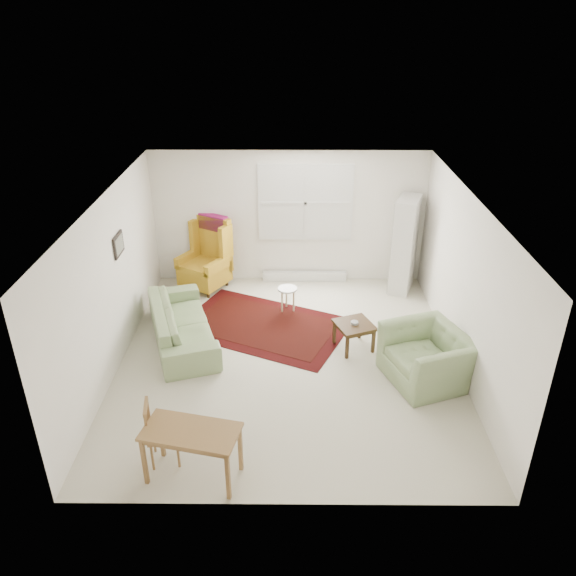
{
  "coord_description": "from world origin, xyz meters",
  "views": [
    {
      "loc": [
        0.05,
        -7.05,
        4.82
      ],
      "look_at": [
        0.0,
        0.3,
        1.05
      ],
      "focal_mm": 35.0,
      "sensor_mm": 36.0,
      "label": 1
    }
  ],
  "objects_px": {
    "wingback_chair": "(203,255)",
    "stool": "(287,299)",
    "desk": "(193,454)",
    "desk_chair": "(164,432)",
    "cabinet": "(405,245)",
    "sofa": "(181,316)",
    "armchair": "(427,352)",
    "coffee_table": "(354,336)"
  },
  "relations": [
    {
      "from": "sofa",
      "to": "desk",
      "type": "bearing_deg",
      "value": 174.21
    },
    {
      "from": "wingback_chair",
      "to": "desk_chair",
      "type": "xyz_separation_m",
      "value": [
        0.16,
        -4.44,
        -0.26
      ]
    },
    {
      "from": "stool",
      "to": "desk",
      "type": "height_order",
      "value": "desk"
    },
    {
      "from": "wingback_chair",
      "to": "desk",
      "type": "bearing_deg",
      "value": -53.33
    },
    {
      "from": "armchair",
      "to": "cabinet",
      "type": "relative_size",
      "value": 0.65
    },
    {
      "from": "sofa",
      "to": "cabinet",
      "type": "height_order",
      "value": "cabinet"
    },
    {
      "from": "armchair",
      "to": "cabinet",
      "type": "height_order",
      "value": "cabinet"
    },
    {
      "from": "wingback_chair",
      "to": "stool",
      "type": "height_order",
      "value": "wingback_chair"
    },
    {
      "from": "sofa",
      "to": "wingback_chair",
      "type": "bearing_deg",
      "value": -21.33
    },
    {
      "from": "stool",
      "to": "coffee_table",
      "type": "bearing_deg",
      "value": -48.69
    },
    {
      "from": "armchair",
      "to": "stool",
      "type": "height_order",
      "value": "armchair"
    },
    {
      "from": "stool",
      "to": "wingback_chair",
      "type": "bearing_deg",
      "value": 151.03
    },
    {
      "from": "cabinet",
      "to": "desk",
      "type": "relative_size",
      "value": 1.68
    },
    {
      "from": "stool",
      "to": "desk_chair",
      "type": "xyz_separation_m",
      "value": [
        -1.39,
        -3.58,
        0.19
      ]
    },
    {
      "from": "sofa",
      "to": "cabinet",
      "type": "relative_size",
      "value": 1.22
    },
    {
      "from": "armchair",
      "to": "desk_chair",
      "type": "relative_size",
      "value": 1.4
    },
    {
      "from": "wingback_chair",
      "to": "cabinet",
      "type": "height_order",
      "value": "cabinet"
    },
    {
      "from": "wingback_chair",
      "to": "cabinet",
      "type": "bearing_deg",
      "value": 30.26
    },
    {
      "from": "cabinet",
      "to": "stool",
      "type": "bearing_deg",
      "value": -137.37
    },
    {
      "from": "coffee_table",
      "to": "stool",
      "type": "distance_m",
      "value": 1.57
    },
    {
      "from": "coffee_table",
      "to": "desk",
      "type": "xyz_separation_m",
      "value": [
        -2.05,
        -2.67,
        0.12
      ]
    },
    {
      "from": "wingback_chair",
      "to": "desk_chair",
      "type": "height_order",
      "value": "wingback_chair"
    },
    {
      "from": "wingback_chair",
      "to": "desk_chair",
      "type": "distance_m",
      "value": 4.45
    },
    {
      "from": "sofa",
      "to": "stool",
      "type": "relative_size",
      "value": 4.87
    },
    {
      "from": "sofa",
      "to": "armchair",
      "type": "height_order",
      "value": "armchair"
    },
    {
      "from": "coffee_table",
      "to": "cabinet",
      "type": "height_order",
      "value": "cabinet"
    },
    {
      "from": "cabinet",
      "to": "desk_chair",
      "type": "bearing_deg",
      "value": -107.69
    },
    {
      "from": "sofa",
      "to": "desk_chair",
      "type": "xyz_separation_m",
      "value": [
        0.26,
        -2.61,
        -0.02
      ]
    },
    {
      "from": "stool",
      "to": "sofa",
      "type": "bearing_deg",
      "value": -149.38
    },
    {
      "from": "wingback_chair",
      "to": "coffee_table",
      "type": "bearing_deg",
      "value": -7.96
    },
    {
      "from": "cabinet",
      "to": "wingback_chair",
      "type": "bearing_deg",
      "value": -159.37
    },
    {
      "from": "armchair",
      "to": "desk_chair",
      "type": "xyz_separation_m",
      "value": [
        -3.36,
        -1.61,
        -0.04
      ]
    },
    {
      "from": "armchair",
      "to": "desk",
      "type": "height_order",
      "value": "armchair"
    },
    {
      "from": "wingback_chair",
      "to": "stool",
      "type": "distance_m",
      "value": 1.83
    },
    {
      "from": "coffee_table",
      "to": "desk",
      "type": "relative_size",
      "value": 0.51
    },
    {
      "from": "desk",
      "to": "desk_chair",
      "type": "relative_size",
      "value": 1.28
    },
    {
      "from": "sofa",
      "to": "desk_chair",
      "type": "height_order",
      "value": "sofa"
    },
    {
      "from": "wingback_chair",
      "to": "desk",
      "type": "height_order",
      "value": "wingback_chair"
    },
    {
      "from": "wingback_chair",
      "to": "cabinet",
      "type": "relative_size",
      "value": 0.76
    },
    {
      "from": "armchair",
      "to": "coffee_table",
      "type": "relative_size",
      "value": 2.16
    },
    {
      "from": "coffee_table",
      "to": "desk_chair",
      "type": "bearing_deg",
      "value": -135.19
    },
    {
      "from": "sofa",
      "to": "wingback_chair",
      "type": "xyz_separation_m",
      "value": [
        0.1,
        1.83,
        0.24
      ]
    }
  ]
}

